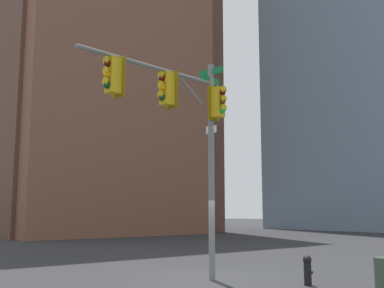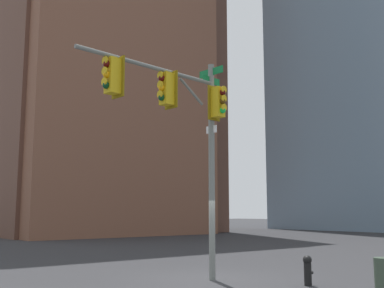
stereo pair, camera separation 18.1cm
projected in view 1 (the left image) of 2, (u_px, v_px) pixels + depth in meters
The scene contains 5 objects.
ground_plane at pixel (209, 279), 15.17m from camera, with size 200.00×200.00×0.00m, color #2D2D30.
signal_pole_assembly at pixel (183, 115), 14.59m from camera, with size 5.53×1.16×7.05m.
fire_hydrant at pixel (308, 269), 13.80m from camera, with size 0.34×0.26×0.87m.
building_brick_nearside at pixel (92, 4), 54.31m from camera, with size 22.67×19.90×51.88m, color brown.
building_brick_midblock at pixel (88, 17), 51.18m from camera, with size 18.77×19.66×46.49m, color brown.
Camera 1 is at (-10.37, -11.72, 2.13)m, focal length 43.96 mm.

